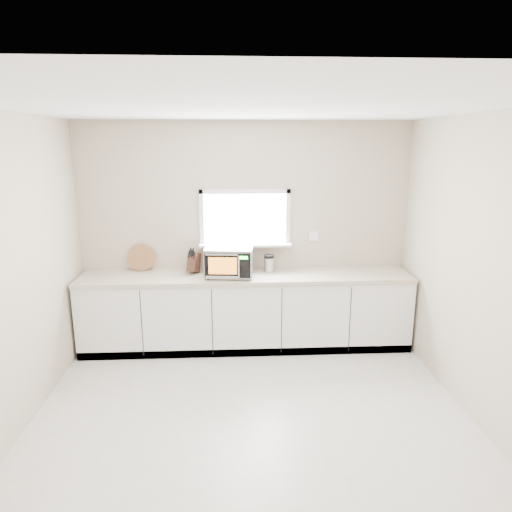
{
  "coord_description": "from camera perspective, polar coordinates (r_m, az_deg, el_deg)",
  "views": [
    {
      "loc": [
        -0.16,
        -3.5,
        2.44
      ],
      "look_at": [
        0.11,
        1.55,
        1.18
      ],
      "focal_mm": 32.0,
      "sensor_mm": 36.0,
      "label": 1
    }
  ],
  "objects": [
    {
      "name": "knife_block",
      "position": [
        5.51,
        -7.78,
        -0.72
      ],
      "size": [
        0.17,
        0.24,
        0.32
      ],
      "rotation": [
        0.0,
        0.0,
        -0.35
      ],
      "color": "#462319",
      "rests_on": "countertop"
    },
    {
      "name": "microwave",
      "position": [
        5.33,
        -3.35,
        -0.6
      ],
      "size": [
        0.58,
        0.49,
        0.35
      ],
      "rotation": [
        0.0,
        0.0,
        -0.1
      ],
      "color": "black",
      "rests_on": "countertop"
    },
    {
      "name": "back_wall",
      "position": [
        5.61,
        -1.38,
        2.89
      ],
      "size": [
        4.0,
        0.17,
        2.7
      ],
      "color": "#BAA794",
      "rests_on": "ground"
    },
    {
      "name": "countertop",
      "position": [
        5.42,
        -1.25,
        -2.55
      ],
      "size": [
        3.92,
        0.64,
        0.04
      ],
      "primitive_type": "cube",
      "color": "#B5AD95",
      "rests_on": "cabinets"
    },
    {
      "name": "cutting_board",
      "position": [
        5.72,
        -14.17,
        -0.2
      ],
      "size": [
        0.33,
        0.08,
        0.33
      ],
      "primitive_type": "cylinder",
      "rotation": [
        1.4,
        0.0,
        0.0
      ],
      "color": "#945A39",
      "rests_on": "countertop"
    },
    {
      "name": "cabinets",
      "position": [
        5.58,
        -1.23,
        -7.06
      ],
      "size": [
        3.92,
        0.6,
        0.88
      ],
      "primitive_type": "cube",
      "color": "white",
      "rests_on": "ground"
    },
    {
      "name": "coffee_grinder",
      "position": [
        5.51,
        1.63,
        -0.91
      ],
      "size": [
        0.15,
        0.15,
        0.22
      ],
      "rotation": [
        0.0,
        0.0,
        -0.3
      ],
      "color": "#A9ACB1",
      "rests_on": "countertop"
    },
    {
      "name": "ground",
      "position": [
        4.27,
        -0.39,
        -20.88
      ],
      "size": [
        4.0,
        4.0,
        0.0
      ],
      "primitive_type": "plane",
      "color": "beige",
      "rests_on": "ground"
    }
  ]
}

